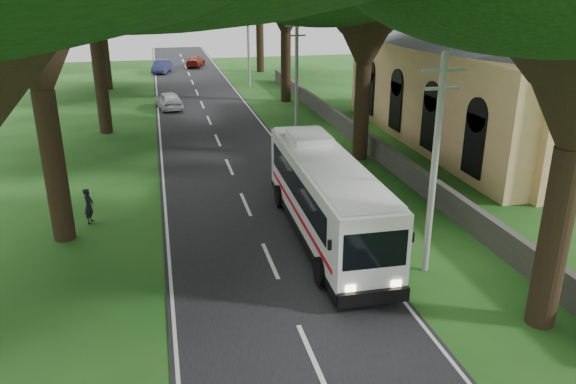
% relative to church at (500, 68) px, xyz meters
% --- Properties ---
extents(road, '(8.00, 120.00, 0.04)m').
position_rel_church_xyz_m(road, '(-17.86, 3.45, -4.90)').
color(road, black).
rests_on(road, ground).
extents(property_wall, '(0.35, 50.00, 1.20)m').
position_rel_church_xyz_m(property_wall, '(-8.86, 2.45, -4.31)').
color(property_wall, '#383533').
rests_on(property_wall, ground).
extents(church, '(14.00, 24.00, 11.60)m').
position_rel_church_xyz_m(church, '(0.00, 0.00, 0.00)').
color(church, '#E5AD6F').
rests_on(church, ground).
extents(pole_near, '(1.60, 0.24, 8.00)m').
position_rel_church_xyz_m(pole_near, '(-12.36, -15.55, -0.73)').
color(pole_near, gray).
rests_on(pole_near, ground).
extents(pole_mid, '(1.60, 0.24, 8.00)m').
position_rel_church_xyz_m(pole_mid, '(-12.36, 4.45, -0.73)').
color(pole_mid, gray).
rests_on(pole_mid, ground).
extents(pole_far, '(1.60, 0.24, 8.00)m').
position_rel_church_xyz_m(pole_far, '(-12.36, 24.45, -0.73)').
color(pole_far, gray).
rests_on(pole_far, ground).
extents(coach_bus, '(2.96, 11.75, 3.45)m').
position_rel_church_xyz_m(coach_bus, '(-15.16, -11.82, -3.05)').
color(coach_bus, white).
rests_on(coach_bus, ground).
extents(distant_car_a, '(2.55, 4.60, 1.48)m').
position_rel_church_xyz_m(distant_car_a, '(-20.74, 15.41, -4.14)').
color(distant_car_a, '#ABABAF').
rests_on(distant_car_a, road).
extents(distant_car_b, '(2.54, 4.68, 1.46)m').
position_rel_church_xyz_m(distant_car_b, '(-20.86, 36.15, -4.15)').
color(distant_car_b, navy).
rests_on(distant_car_b, road).
extents(distant_car_c, '(2.97, 4.80, 1.30)m').
position_rel_church_xyz_m(distant_car_c, '(-16.62, 40.31, -4.23)').
color(distant_car_c, maroon).
rests_on(distant_car_c, road).
extents(pedestrian, '(0.52, 0.67, 1.61)m').
position_rel_church_xyz_m(pedestrian, '(-24.96, -8.08, -4.10)').
color(pedestrian, black).
rests_on(pedestrian, ground).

